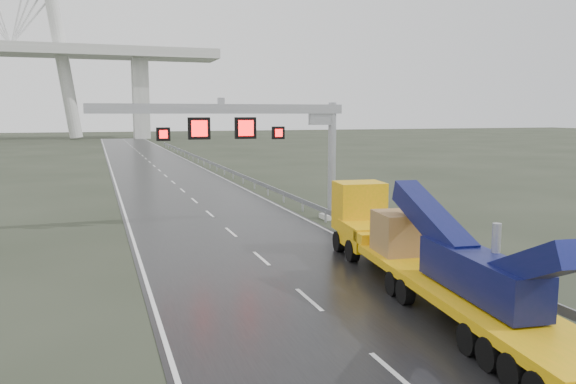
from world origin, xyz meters
name	(u,v)px	position (x,y,z in m)	size (l,w,h in m)	color
ground	(359,344)	(0.00, 0.00, 0.00)	(400.00, 400.00, 0.00)	#262D1F
road	(173,182)	(0.00, 40.00, 0.01)	(11.00, 200.00, 0.02)	black
guardrail	(264,185)	(6.10, 30.00, 0.70)	(0.20, 140.00, 1.40)	gray
sign_gantry	(257,129)	(2.10, 17.99, 5.61)	(14.90, 1.20, 7.42)	#B1B2AD
heavy_haul_truck	(414,247)	(4.28, 4.15, 1.54)	(4.29, 17.13, 3.99)	#FFB10E
exit_sign_pair	(367,204)	(7.10, 13.58, 1.61)	(1.30, 0.43, 2.29)	#97989F
striped_barrier	(375,221)	(7.83, 14.00, 0.50)	(0.59, 0.32, 1.00)	red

